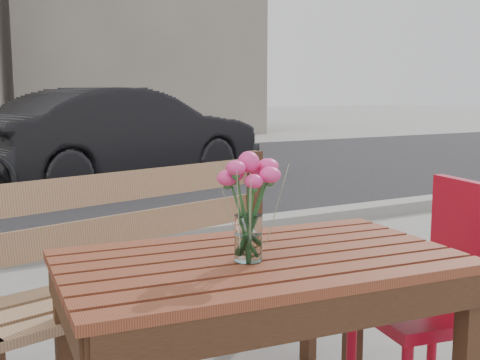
# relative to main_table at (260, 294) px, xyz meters

# --- Properties ---
(street) EXTENTS (30.00, 8.12, 0.12)m
(street) POSITION_rel_main_table_xyz_m (-0.05, 5.04, -0.59)
(street) COLOR black
(street) RESTS_ON ground
(main_table) EXTENTS (1.27, 0.82, 0.74)m
(main_table) POSITION_rel_main_table_xyz_m (0.00, 0.00, 0.00)
(main_table) COLOR maroon
(main_table) RESTS_ON ground
(main_bench) EXTENTS (1.63, 0.82, 0.97)m
(main_bench) POSITION_rel_main_table_xyz_m (-0.11, 0.73, -0.03)
(main_bench) COLOR #8B6748
(main_bench) RESTS_ON ground
(red_chair) EXTENTS (0.53, 0.53, 0.92)m
(red_chair) POSITION_rel_main_table_xyz_m (0.75, -0.06, -0.09)
(red_chair) COLOR #A60B1F
(red_chair) RESTS_ON ground
(main_vase) EXTENTS (0.18, 0.18, 0.32)m
(main_vase) POSITION_rel_main_table_xyz_m (-0.06, -0.03, 0.32)
(main_vase) COLOR white
(main_vase) RESTS_ON main_table
(parked_car) EXTENTS (4.13, 2.36, 1.29)m
(parked_car) POSITION_rel_main_table_xyz_m (1.69, 6.30, 0.02)
(parked_car) COLOR black
(parked_car) RESTS_ON ground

